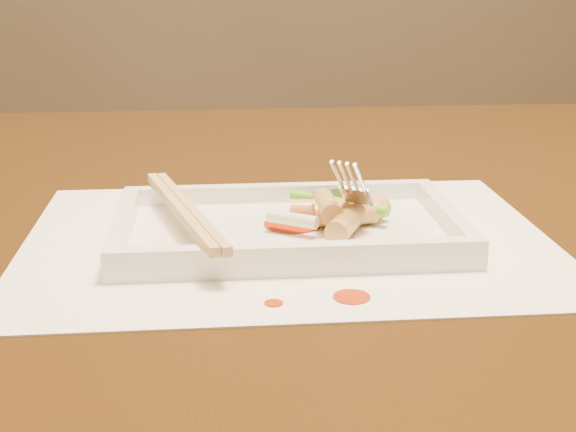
{
  "coord_description": "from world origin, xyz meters",
  "views": [
    {
      "loc": [
        -0.07,
        -0.68,
        0.96
      ],
      "look_at": [
        -0.01,
        -0.11,
        0.77
      ],
      "focal_mm": 50.0,
      "sensor_mm": 36.0,
      "label": 1
    }
  ],
  "objects": [
    {
      "name": "placemat",
      "position": [
        -0.01,
        -0.11,
        0.75
      ],
      "size": [
        0.4,
        0.3,
        0.0
      ],
      "primitive_type": "cube",
      "color": "white",
      "rests_on": "table"
    },
    {
      "name": "fork",
      "position": [
        0.06,
        -0.09,
        0.83
      ],
      "size": [
        0.09,
        0.1,
        0.14
      ],
      "primitive_type": null,
      "color": "silver",
      "rests_on": "plate_base"
    },
    {
      "name": "plate_rim_left",
      "position": [
        -0.14,
        -0.11,
        0.77
      ],
      "size": [
        0.01,
        0.14,
        0.01
      ],
      "primitive_type": "cube",
      "color": "white",
      "rests_on": "plate_base"
    },
    {
      "name": "rice_cake_3",
      "position": [
        0.03,
        -0.11,
        0.77
      ],
      "size": [
        0.05,
        0.02,
        0.02
      ],
      "primitive_type": "cylinder",
      "rotation": [
        1.57,
        0.0,
        1.7
      ],
      "color": "tan",
      "rests_on": "plate_base"
    },
    {
      "name": "plate_rim_right",
      "position": [
        0.11,
        -0.11,
        0.77
      ],
      "size": [
        0.01,
        0.14,
        0.01
      ],
      "primitive_type": "cube",
      "color": "white",
      "rests_on": "plate_base"
    },
    {
      "name": "rice_cake_4",
      "position": [
        0.02,
        -0.1,
        0.77
      ],
      "size": [
        0.05,
        0.02,
        0.02
      ],
      "primitive_type": "cylinder",
      "rotation": [
        1.57,
        0.0,
        1.46
      ],
      "color": "tan",
      "rests_on": "plate_base"
    },
    {
      "name": "chopstick_a",
      "position": [
        -0.09,
        -0.11,
        0.78
      ],
      "size": [
        0.06,
        0.19,
        0.01
      ],
      "primitive_type": "cube",
      "rotation": [
        0.0,
        0.0,
        0.27
      ],
      "color": "tan",
      "rests_on": "plate_rim_near"
    },
    {
      "name": "table",
      "position": [
        0.0,
        0.0,
        0.65
      ],
      "size": [
        1.4,
        0.9,
        0.75
      ],
      "color": "black",
      "rests_on": "ground"
    },
    {
      "name": "rice_cake_1",
      "position": [
        0.03,
        -0.13,
        0.77
      ],
      "size": [
        0.04,
        0.05,
        0.02
      ],
      "primitive_type": "cylinder",
      "rotation": [
        1.57,
        0.0,
        2.7
      ],
      "color": "tan",
      "rests_on": "plate_base"
    },
    {
      "name": "sauce_blob_0",
      "position": [
        -0.01,
        -0.1,
        0.76
      ],
      "size": [
        0.05,
        0.05,
        0.0
      ],
      "primitive_type": "cylinder",
      "color": "#B12605",
      "rests_on": "plate_base"
    },
    {
      "name": "scallion_green",
      "position": [
        0.03,
        -0.09,
        0.77
      ],
      "size": [
        0.07,
        0.06,
        0.01
      ],
      "primitive_type": "cylinder",
      "rotation": [
        1.57,
        0.0,
        0.92
      ],
      "color": "#48A81B",
      "rests_on": "plate_base"
    },
    {
      "name": "sauce_splatter_a",
      "position": [
        0.02,
        -0.22,
        0.75
      ],
      "size": [
        0.02,
        0.02,
        0.0
      ],
      "primitive_type": "cylinder",
      "color": "#B12605",
      "rests_on": "placemat"
    },
    {
      "name": "veg_piece",
      "position": [
        0.02,
        -0.07,
        0.77
      ],
      "size": [
        0.05,
        0.04,
        0.01
      ],
      "primitive_type": "cube",
      "rotation": [
        0.0,
        0.0,
        0.34
      ],
      "color": "black",
      "rests_on": "plate_base"
    },
    {
      "name": "scallion_white",
      "position": [
        -0.01,
        -0.12,
        0.77
      ],
      "size": [
        0.04,
        0.03,
        0.01
      ],
      "primitive_type": "cylinder",
      "rotation": [
        1.57,
        0.0,
        1.0
      ],
      "color": "#EAEACC",
      "rests_on": "plate_base"
    },
    {
      "name": "chopstick_b",
      "position": [
        -0.09,
        -0.11,
        0.78
      ],
      "size": [
        0.06,
        0.19,
        0.01
      ],
      "primitive_type": "cube",
      "rotation": [
        0.0,
        0.0,
        0.27
      ],
      "color": "tan",
      "rests_on": "plate_rim_near"
    },
    {
      "name": "plate_base",
      "position": [
        -0.01,
        -0.11,
        0.76
      ],
      "size": [
        0.26,
        0.16,
        0.01
      ],
      "primitive_type": "cube",
      "color": "white",
      "rests_on": "placemat"
    },
    {
      "name": "rice_cake_0",
      "position": [
        0.05,
        -0.1,
        0.77
      ],
      "size": [
        0.04,
        0.04,
        0.02
      ],
      "primitive_type": "cylinder",
      "rotation": [
        1.57,
        0.0,
        2.18
      ],
      "color": "tan",
      "rests_on": "plate_base"
    },
    {
      "name": "rice_cake_2",
      "position": [
        0.02,
        -0.11,
        0.78
      ],
      "size": [
        0.02,
        0.05,
        0.02
      ],
      "primitive_type": "cylinder",
      "rotation": [
        1.57,
        0.0,
        0.03
      ],
      "color": "tan",
      "rests_on": "plate_base"
    },
    {
      "name": "plate_rim_near",
      "position": [
        -0.01,
        -0.18,
        0.77
      ],
      "size": [
        0.26,
        0.01,
        0.01
      ],
      "primitive_type": "cube",
      "color": "white",
      "rests_on": "plate_base"
    },
    {
      "name": "plate_rim_far",
      "position": [
        -0.01,
        -0.03,
        0.77
      ],
      "size": [
        0.26,
        0.01,
        0.01
      ],
      "primitive_type": "cube",
      "color": "white",
      "rests_on": "plate_base"
    },
    {
      "name": "sauce_splatter_b",
      "position": [
        -0.03,
        -0.23,
        0.75
      ],
      "size": [
        0.01,
        0.01,
        0.0
      ],
      "primitive_type": "cylinder",
      "color": "#B12605",
      "rests_on": "placemat"
    }
  ]
}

